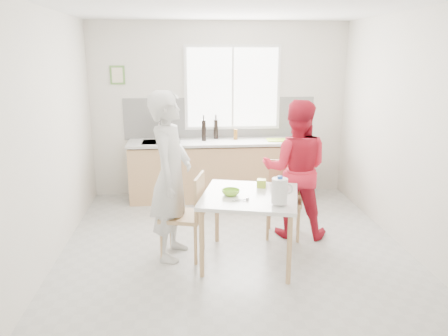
{
  "coord_description": "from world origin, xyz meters",
  "views": [
    {
      "loc": [
        -0.52,
        -4.6,
        2.24
      ],
      "look_at": [
        -0.11,
        0.2,
        0.95
      ],
      "focal_mm": 35.0,
      "sensor_mm": 36.0,
      "label": 1
    }
  ],
  "objects_px": {
    "bowl_green": "(231,192)",
    "wine_bottle_b": "(216,129)",
    "dining_table": "(250,202)",
    "person_white": "(171,176)",
    "bowl_white": "(279,187)",
    "wine_bottle_a": "(204,130)",
    "chair_left": "(189,212)",
    "person_red": "(296,169)",
    "milk_jug": "(280,191)",
    "chair_far": "(284,195)"
  },
  "relations": [
    {
      "from": "dining_table",
      "to": "bowl_green",
      "type": "distance_m",
      "value": 0.23
    },
    {
      "from": "chair_left",
      "to": "bowl_green",
      "type": "xyz_separation_m",
      "value": [
        0.45,
        -0.17,
        0.27
      ]
    },
    {
      "from": "person_red",
      "to": "milk_jug",
      "type": "height_order",
      "value": "person_red"
    },
    {
      "from": "dining_table",
      "to": "person_red",
      "type": "relative_size",
      "value": 0.71
    },
    {
      "from": "person_red",
      "to": "dining_table",
      "type": "bearing_deg",
      "value": 59.74
    },
    {
      "from": "milk_jug",
      "to": "wine_bottle_b",
      "type": "xyz_separation_m",
      "value": [
        -0.45,
        2.71,
        0.15
      ]
    },
    {
      "from": "chair_left",
      "to": "person_red",
      "type": "bearing_deg",
      "value": 125.22
    },
    {
      "from": "bowl_green",
      "to": "bowl_white",
      "type": "bearing_deg",
      "value": 16.82
    },
    {
      "from": "dining_table",
      "to": "wine_bottle_a",
      "type": "relative_size",
      "value": 3.78
    },
    {
      "from": "chair_left",
      "to": "wine_bottle_b",
      "type": "distance_m",
      "value": 2.3
    },
    {
      "from": "chair_far",
      "to": "bowl_white",
      "type": "relative_size",
      "value": 4.44
    },
    {
      "from": "person_red",
      "to": "milk_jug",
      "type": "xyz_separation_m",
      "value": [
        -0.41,
        -1.02,
        0.07
      ]
    },
    {
      "from": "bowl_white",
      "to": "wine_bottle_a",
      "type": "bearing_deg",
      "value": 110.21
    },
    {
      "from": "bowl_green",
      "to": "milk_jug",
      "type": "relative_size",
      "value": 0.69
    },
    {
      "from": "person_red",
      "to": "chair_left",
      "type": "bearing_deg",
      "value": 35.22
    },
    {
      "from": "dining_table",
      "to": "person_white",
      "type": "height_order",
      "value": "person_white"
    },
    {
      "from": "bowl_green",
      "to": "wine_bottle_b",
      "type": "height_order",
      "value": "wine_bottle_b"
    },
    {
      "from": "chair_left",
      "to": "chair_far",
      "type": "bearing_deg",
      "value": 128.6
    },
    {
      "from": "chair_far",
      "to": "milk_jug",
      "type": "distance_m",
      "value": 1.17
    },
    {
      "from": "milk_jug",
      "to": "wine_bottle_b",
      "type": "distance_m",
      "value": 2.75
    },
    {
      "from": "chair_left",
      "to": "person_red",
      "type": "relative_size",
      "value": 0.56
    },
    {
      "from": "milk_jug",
      "to": "person_red",
      "type": "bearing_deg",
      "value": 82.17
    },
    {
      "from": "chair_left",
      "to": "wine_bottle_b",
      "type": "height_order",
      "value": "wine_bottle_b"
    },
    {
      "from": "wine_bottle_a",
      "to": "chair_far",
      "type": "bearing_deg",
      "value": -57.91
    },
    {
      "from": "wine_bottle_b",
      "to": "person_white",
      "type": "bearing_deg",
      "value": -106.59
    },
    {
      "from": "dining_table",
      "to": "bowl_green",
      "type": "xyz_separation_m",
      "value": [
        -0.21,
        0.0,
        0.11
      ]
    },
    {
      "from": "bowl_green",
      "to": "milk_jug",
      "type": "distance_m",
      "value": 0.58
    },
    {
      "from": "dining_table",
      "to": "chair_left",
      "type": "relative_size",
      "value": 1.26
    },
    {
      "from": "person_white",
      "to": "bowl_green",
      "type": "distance_m",
      "value": 0.68
    },
    {
      "from": "chair_far",
      "to": "bowl_green",
      "type": "bearing_deg",
      "value": -122.29
    },
    {
      "from": "person_red",
      "to": "bowl_green",
      "type": "bearing_deg",
      "value": 52.0
    },
    {
      "from": "person_white",
      "to": "wine_bottle_a",
      "type": "distance_m",
      "value": 2.05
    },
    {
      "from": "bowl_white",
      "to": "wine_bottle_b",
      "type": "height_order",
      "value": "wine_bottle_b"
    },
    {
      "from": "person_white",
      "to": "wine_bottle_b",
      "type": "bearing_deg",
      "value": -2.44
    },
    {
      "from": "person_red",
      "to": "bowl_green",
      "type": "height_order",
      "value": "person_red"
    },
    {
      "from": "dining_table",
      "to": "milk_jug",
      "type": "xyz_separation_m",
      "value": [
        0.25,
        -0.35,
        0.23
      ]
    },
    {
      "from": "milk_jug",
      "to": "chair_left",
      "type": "bearing_deg",
      "value": 164.44
    },
    {
      "from": "chair_left",
      "to": "bowl_white",
      "type": "relative_size",
      "value": 4.58
    },
    {
      "from": "wine_bottle_b",
      "to": "chair_left",
      "type": "bearing_deg",
      "value": -101.73
    },
    {
      "from": "wine_bottle_b",
      "to": "bowl_green",
      "type": "bearing_deg",
      "value": -90.1
    },
    {
      "from": "dining_table",
      "to": "bowl_white",
      "type": "xyz_separation_m",
      "value": [
        0.35,
        0.17,
        0.1
      ]
    },
    {
      "from": "bowl_green",
      "to": "person_white",
      "type": "bearing_deg",
      "value": 161.57
    },
    {
      "from": "chair_left",
      "to": "wine_bottle_b",
      "type": "bearing_deg",
      "value": -177.58
    },
    {
      "from": "bowl_green",
      "to": "wine_bottle_b",
      "type": "bearing_deg",
      "value": 89.9
    },
    {
      "from": "dining_table",
      "to": "chair_far",
      "type": "bearing_deg",
      "value": 52.75
    },
    {
      "from": "milk_jug",
      "to": "wine_bottle_a",
      "type": "xyz_separation_m",
      "value": [
        -0.64,
        2.55,
        0.16
      ]
    },
    {
      "from": "person_red",
      "to": "wine_bottle_b",
      "type": "height_order",
      "value": "person_red"
    },
    {
      "from": "bowl_green",
      "to": "bowl_white",
      "type": "height_order",
      "value": "bowl_green"
    },
    {
      "from": "chair_left",
      "to": "chair_far",
      "type": "xyz_separation_m",
      "value": [
        1.2,
        0.54,
        -0.02
      ]
    },
    {
      "from": "person_white",
      "to": "wine_bottle_a",
      "type": "relative_size",
      "value": 5.81
    }
  ]
}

